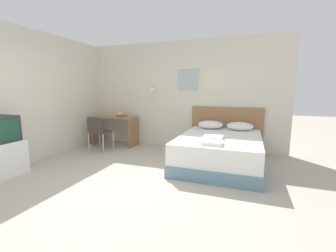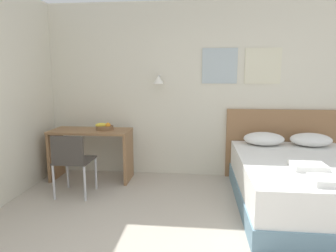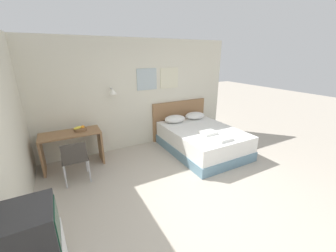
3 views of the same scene
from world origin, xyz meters
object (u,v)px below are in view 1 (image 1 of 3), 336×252
(headboard, at_px, (226,129))
(tv_stand, at_px, (2,160))
(folded_towel_near_foot, at_px, (213,137))
(desk_chair, at_px, (98,130))
(pillow_right, at_px, (240,126))
(bed, at_px, (220,151))
(desk, at_px, (115,125))
(fruit_bowl, at_px, (122,115))
(pillow_left, at_px, (210,125))
(folded_towel_mid_bed, at_px, (212,143))

(headboard, xyz_separation_m, tv_stand, (-3.36, -2.96, -0.23))
(folded_towel_near_foot, relative_size, desk_chair, 0.42)
(pillow_right, bearing_deg, tv_stand, -144.06)
(pillow_right, height_order, desk_chair, desk_chair)
(bed, bearing_deg, tv_stand, -150.56)
(bed, height_order, desk, desk)
(folded_towel_near_foot, height_order, fruit_bowl, fruit_bowl)
(pillow_left, bearing_deg, desk, -178.73)
(desk_chair, xyz_separation_m, tv_stand, (-0.50, -1.92, -0.21))
(pillow_right, xyz_separation_m, folded_towel_near_foot, (-0.41, -1.08, -0.06))
(folded_towel_near_foot, relative_size, tv_stand, 0.53)
(folded_towel_mid_bed, bearing_deg, pillow_right, 76.78)
(pillow_left, height_order, folded_towel_mid_bed, pillow_left)
(desk_chair, xyz_separation_m, fruit_bowl, (0.21, 0.72, 0.29))
(folded_towel_near_foot, xyz_separation_m, fruit_bowl, (-2.56, 1.06, 0.19))
(desk, bearing_deg, folded_towel_near_foot, -20.35)
(fruit_bowl, bearing_deg, pillow_right, 0.52)
(folded_towel_near_foot, distance_m, desk_chair, 2.80)
(headboard, relative_size, tv_stand, 2.53)
(pillow_left, relative_size, folded_towel_mid_bed, 1.68)
(bed, bearing_deg, pillow_left, 112.66)
(bed, relative_size, desk, 1.77)
(headboard, bearing_deg, desk, -173.02)
(folded_towel_near_foot, bearing_deg, desk, 159.65)
(desk_chair, distance_m, tv_stand, 2.00)
(pillow_left, distance_m, tv_stand, 4.06)
(bed, relative_size, folded_towel_mid_bed, 6.15)
(pillow_left, xyz_separation_m, desk_chair, (-2.54, -0.74, -0.16))
(desk, bearing_deg, tv_stand, -100.94)
(fruit_bowl, bearing_deg, desk, -171.87)
(fruit_bowl, distance_m, tv_stand, 2.78)
(folded_towel_mid_bed, height_order, tv_stand, folded_towel_mid_bed)
(bed, height_order, fruit_bowl, fruit_bowl)
(headboard, distance_m, tv_stand, 4.48)
(pillow_right, distance_m, desk_chair, 3.27)
(headboard, bearing_deg, folded_towel_mid_bed, -91.18)
(pillow_right, height_order, desk, same)
(bed, height_order, desk_chair, desk_chair)
(desk, relative_size, fruit_bowl, 4.33)
(bed, distance_m, folded_towel_near_foot, 0.46)
(bed, bearing_deg, pillow_right, 67.34)
(pillow_left, xyz_separation_m, desk, (-2.53, -0.06, -0.14))
(pillow_right, height_order, folded_towel_mid_bed, pillow_right)
(folded_towel_mid_bed, distance_m, fruit_bowl, 3.02)
(bed, height_order, pillow_left, pillow_left)
(bed, relative_size, folded_towel_near_foot, 6.01)
(pillow_right, height_order, tv_stand, pillow_right)
(pillow_right, bearing_deg, desk, -178.99)
(desk_chair, bearing_deg, pillow_left, 16.31)
(desk, distance_m, fruit_bowl, 0.34)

